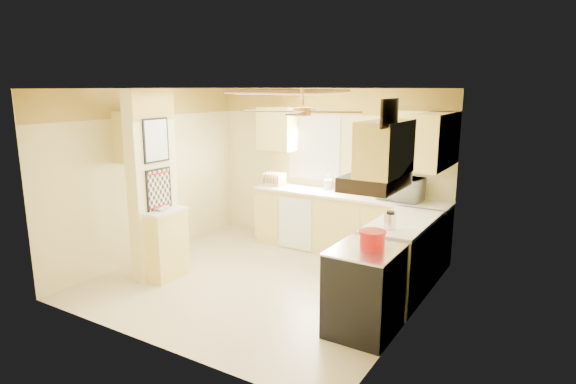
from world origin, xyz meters
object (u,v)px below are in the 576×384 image
Objects in this scene: bowl at (162,209)px; kettle at (390,221)px; stove at (364,290)px; dutch_oven at (372,239)px; microwave at (401,189)px.

kettle reaches higher than bowl.
stove is at bearing -89.83° from kettle.
microwave is at bearing 100.95° from dutch_oven.
bowl is 2.89m from dutch_oven.
dutch_oven is (0.05, 0.04, 0.55)m from stove.
dutch_oven is at bearing 106.53° from microwave.
microwave is at bearing 103.91° from kettle.
dutch_oven is at bearing 43.95° from stove.
microwave is 2.84× the size of kettle.
bowl is 0.90× the size of kettle.
kettle is at bearing 109.49° from microwave.
stove is at bearing 105.13° from microwave.
stove is 2.89m from bowl.
bowl is at bearing -179.36° from stove.
kettle is at bearing 90.17° from stove.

